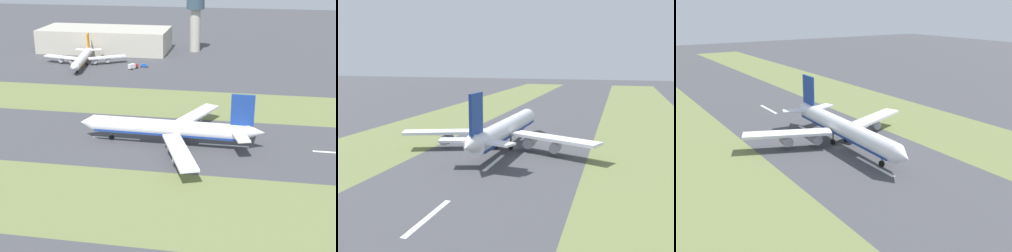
# 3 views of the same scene
# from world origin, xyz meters

# --- Properties ---
(ground_plane) EXTENTS (800.00, 800.00, 0.00)m
(ground_plane) POSITION_xyz_m (0.00, 0.00, 0.00)
(ground_plane) COLOR #424247
(grass_median_west) EXTENTS (40.00, 600.00, 0.01)m
(grass_median_west) POSITION_xyz_m (-45.00, 0.00, 0.00)
(grass_median_west) COLOR olive
(grass_median_west) RESTS_ON ground
(grass_median_east) EXTENTS (40.00, 600.00, 0.01)m
(grass_median_east) POSITION_xyz_m (45.00, 0.00, 0.00)
(grass_median_east) COLOR olive
(grass_median_east) RESTS_ON ground
(centreline_dash_near) EXTENTS (1.20, 18.00, 0.01)m
(centreline_dash_near) POSITION_xyz_m (0.00, -60.29, 0.01)
(centreline_dash_near) COLOR silver
(centreline_dash_near) RESTS_ON ground
(centreline_dash_mid) EXTENTS (1.20, 18.00, 0.01)m
(centreline_dash_mid) POSITION_xyz_m (0.00, -20.29, 0.01)
(centreline_dash_mid) COLOR silver
(centreline_dash_mid) RESTS_ON ground
(centreline_dash_far) EXTENTS (1.20, 18.00, 0.01)m
(centreline_dash_far) POSITION_xyz_m (0.00, 19.71, 0.01)
(centreline_dash_far) COLOR silver
(centreline_dash_far) RESTS_ON ground
(airplane_main_jet) EXTENTS (64.12, 67.12, 20.20)m
(airplane_main_jet) POSITION_xyz_m (-2.36, -2.20, 6.02)
(airplane_main_jet) COLOR white
(airplane_main_jet) RESTS_ON ground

